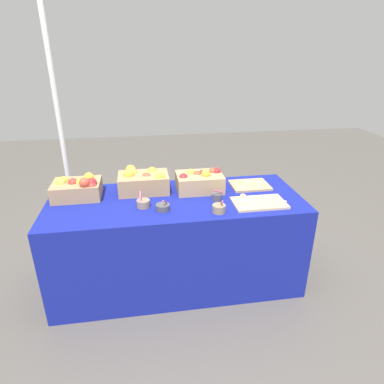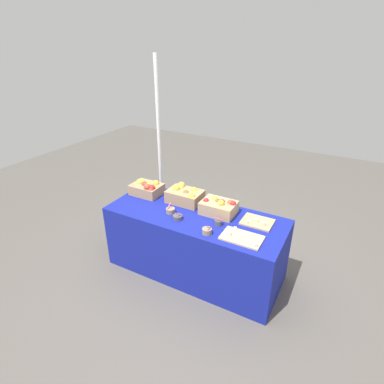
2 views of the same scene
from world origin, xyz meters
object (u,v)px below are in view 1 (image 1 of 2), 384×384
Objects in this scene: apple_crate_left at (77,188)px; apple_crate_right at (200,181)px; sample_bowl_extra at (217,197)px; tent_pole at (61,131)px; apple_crate_middle at (143,181)px; cutting_board_front at (258,203)px; sample_bowl_near at (143,203)px; sample_bowl_mid at (219,208)px; sample_bowl_far at (163,207)px; cutting_board_back at (250,185)px.

apple_crate_right is (0.93, -0.01, -0.00)m from apple_crate_left.
sample_bowl_extra is 1.47m from tent_pole.
apple_crate_middle is at bearing -37.04° from tent_pole.
cutting_board_front is 0.83m from sample_bowl_near.
tent_pole reaches higher than sample_bowl_mid.
apple_crate_left reaches higher than sample_bowl_extra.
apple_crate_middle is 0.39m from sample_bowl_far.
sample_bowl_extra is at bearing 158.00° from cutting_board_front.
sample_bowl_extra is at bearing 81.12° from sample_bowl_mid.
apple_crate_right is at bearing 98.63° from sample_bowl_mid.
apple_crate_middle is 0.68m from sample_bowl_mid.
sample_bowl_mid is at bearing -165.58° from cutting_board_front.
sample_bowl_extra is (0.03, 0.19, 0.00)m from sample_bowl_mid.
apple_crate_middle is 3.85× the size of sample_bowl_extra.
sample_bowl_extra is (-0.28, 0.11, 0.02)m from cutting_board_front.
apple_crate_left reaches higher than cutting_board_front.
cutting_board_back is (0.05, 0.33, -0.00)m from cutting_board_front.
tent_pole reaches higher than sample_bowl_extra.
sample_bowl_far is at bearing -135.54° from apple_crate_right.
cutting_board_front is at bearing 14.42° from sample_bowl_mid.
sample_bowl_near is 0.15m from sample_bowl_far.
apple_crate_left is 0.70m from sample_bowl_far.
sample_bowl_near is 0.05× the size of tent_pole.
tent_pole is at bearing 153.40° from apple_crate_right.
cutting_board_back is 0.91m from sample_bowl_near.
cutting_board_front is (1.31, -0.33, -0.07)m from apple_crate_left.
apple_crate_middle is 1.02× the size of cutting_board_front.
sample_bowl_near is 0.54m from sample_bowl_mid.
apple_crate_middle is (0.49, 0.05, 0.01)m from apple_crate_left.
tent_pole is (-1.53, 0.55, 0.38)m from cutting_board_back.
apple_crate_middle is 3.66× the size of sample_bowl_mid.
cutting_board_back is 3.05× the size of sample_bowl_extra.
apple_crate_middle reaches higher than sample_bowl_near.
sample_bowl_far is at bearing 178.87° from cutting_board_front.
apple_crate_left is 0.93× the size of cutting_board_front.
apple_crate_middle is 0.17× the size of tent_pole.
sample_bowl_extra reaches higher than cutting_board_front.
sample_bowl_mid is at bearing -81.37° from apple_crate_right.
apple_crate_middle reaches higher than sample_bowl_mid.
cutting_board_back is 3.14× the size of sample_bowl_far.
apple_crate_middle is at bearing 177.28° from cutting_board_back.
apple_crate_left is 0.54m from sample_bowl_near.
cutting_board_front is at bearing -30.74° from tent_pole.
sample_bowl_extra is at bearing -66.65° from apple_crate_right.
apple_crate_left is 1.08m from sample_bowl_mid.
cutting_board_front is at bearing -22.00° from sample_bowl_extra.
apple_crate_left is 0.93m from apple_crate_right.
apple_crate_middle is 1.26× the size of cutting_board_back.
apple_crate_middle is 3.96× the size of sample_bowl_far.
apple_crate_right is 1.17× the size of cutting_board_back.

